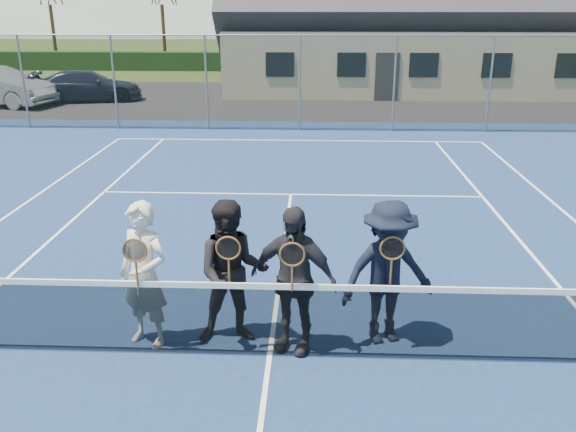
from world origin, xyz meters
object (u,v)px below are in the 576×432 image
tennis_net (269,317)px  player_b (233,273)px  player_c (293,279)px  player_d (388,273)px  car_c (88,86)px  player_a (144,275)px  clubhouse (392,2)px

tennis_net → player_b: size_ratio=6.49×
player_c → player_d: (1.12, 0.23, -0.00)m
car_c → player_a: size_ratio=2.44×
clubhouse → player_a: bearing=-103.0°
tennis_net → player_b: player_b is taller
tennis_net → player_c: size_ratio=6.49×
clubhouse → player_d: bearing=-96.3°
car_c → player_c: (9.36, -19.21, 0.28)m
car_c → player_d: player_d is taller
player_b → player_c: (0.73, -0.15, 0.00)m
clubhouse → player_b: bearing=-100.7°
tennis_net → car_c: bearing=115.1°
car_c → player_c: bearing=-167.5°
player_b → player_d: bearing=2.4°
clubhouse → player_d: (-2.61, -23.56, -3.07)m
tennis_net → player_c: player_c is taller
player_b → car_c: bearing=114.4°
tennis_net → player_a: 1.56m
tennis_net → clubhouse: 24.57m
clubhouse → player_d: size_ratio=8.67×
player_b → tennis_net: bearing=-38.3°
car_c → player_b: size_ratio=2.44×
tennis_net → player_c: (0.27, 0.21, 0.38)m
player_a → player_b: 1.04m
player_a → player_c: 1.76m
player_d → player_a: bearing=-176.2°
tennis_net → player_c: 0.51m
tennis_net → player_d: size_ratio=6.49×
player_c → player_d: same height
clubhouse → player_a: (-5.50, -23.75, -3.07)m
clubhouse → player_b: (-4.46, -23.63, -3.07)m
tennis_net → player_d: bearing=17.6°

